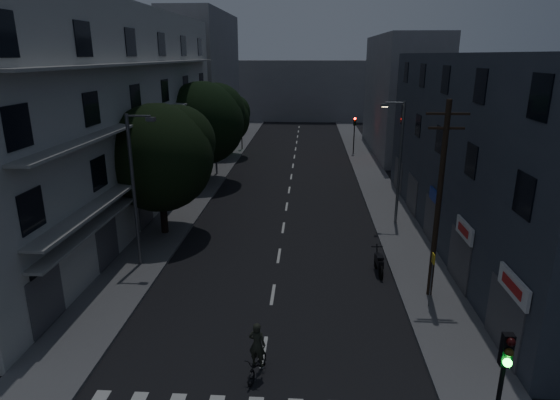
# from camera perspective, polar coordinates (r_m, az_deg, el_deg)

# --- Properties ---
(ground) EXTENTS (160.00, 160.00, 0.00)m
(ground) POSITION_cam_1_polar(r_m,az_deg,el_deg) (39.88, 1.16, 1.43)
(ground) COLOR black
(ground) RESTS_ON ground
(sidewalk_left) EXTENTS (3.00, 90.00, 0.15)m
(sidewalk_left) POSITION_cam_1_polar(r_m,az_deg,el_deg) (40.85, -9.41, 1.69)
(sidewalk_left) COLOR #565659
(sidewalk_left) RESTS_ON ground
(sidewalk_right) EXTENTS (3.00, 90.00, 0.15)m
(sidewalk_right) POSITION_cam_1_polar(r_m,az_deg,el_deg) (40.27, 11.89, 1.32)
(sidewalk_right) COLOR #565659
(sidewalk_right) RESTS_ON ground
(lane_markings) EXTENTS (0.15, 60.50, 0.01)m
(lane_markings) POSITION_cam_1_polar(r_m,az_deg,el_deg) (45.92, 1.49, 3.56)
(lane_markings) COLOR beige
(lane_markings) RESTS_ON ground
(building_left) EXTENTS (7.00, 36.00, 14.00)m
(building_left) POSITION_cam_1_polar(r_m,az_deg,el_deg) (34.36, -20.00, 9.74)
(building_left) COLOR #AEAEA9
(building_left) RESTS_ON ground
(building_right) EXTENTS (6.19, 28.00, 11.00)m
(building_right) POSITION_cam_1_polar(r_m,az_deg,el_deg) (29.74, 24.10, 5.31)
(building_right) COLOR #2D323D
(building_right) RESTS_ON ground
(building_far_left) EXTENTS (6.00, 20.00, 16.00)m
(building_far_left) POSITION_cam_1_polar(r_m,az_deg,el_deg) (62.88, -9.21, 14.44)
(building_far_left) COLOR slate
(building_far_left) RESTS_ON ground
(building_far_right) EXTENTS (6.00, 20.00, 13.00)m
(building_far_right) POSITION_cam_1_polar(r_m,az_deg,el_deg) (56.48, 14.52, 12.29)
(building_far_right) COLOR slate
(building_far_right) RESTS_ON ground
(building_far_end) EXTENTS (24.00, 8.00, 10.00)m
(building_far_end) POSITION_cam_1_polar(r_m,az_deg,el_deg) (83.55, 2.53, 13.23)
(building_far_end) COLOR slate
(building_far_end) RESTS_ON ground
(tree_near) EXTENTS (6.54, 6.54, 8.07)m
(tree_near) POSITION_cam_1_polar(r_m,az_deg,el_deg) (29.24, -14.36, 5.51)
(tree_near) COLOR black
(tree_near) RESTS_ON sidewalk_left
(tree_mid) EXTENTS (7.05, 7.05, 8.67)m
(tree_mid) POSITION_cam_1_polar(r_m,az_deg,el_deg) (41.01, -9.26, 9.61)
(tree_mid) COLOR black
(tree_mid) RESTS_ON sidewalk_left
(tree_far) EXTENTS (5.51, 5.51, 6.81)m
(tree_far) POSITION_cam_1_polar(r_m,az_deg,el_deg) (51.96, -6.71, 10.01)
(tree_far) COLOR black
(tree_far) RESTS_ON sidewalk_left
(traffic_signal_near) EXTENTS (0.28, 0.37, 4.10)m
(traffic_signal_near) POSITION_cam_1_polar(r_m,az_deg,el_deg) (13.97, 25.56, -18.61)
(traffic_signal_near) COLOR black
(traffic_signal_near) RESTS_ON sidewalk_right
(traffic_signal_far_right) EXTENTS (0.28, 0.37, 4.10)m
(traffic_signal_far_right) POSITION_cam_1_polar(r_m,az_deg,el_deg) (53.45, 9.06, 8.69)
(traffic_signal_far_right) COLOR black
(traffic_signal_far_right) RESTS_ON sidewalk_right
(traffic_signal_far_left) EXTENTS (0.28, 0.37, 4.10)m
(traffic_signal_far_left) POSITION_cam_1_polar(r_m,az_deg,el_deg) (55.75, -4.72, 9.20)
(traffic_signal_far_left) COLOR black
(traffic_signal_far_left) RESTS_ON sidewalk_left
(street_lamp_left_near) EXTENTS (1.51, 0.25, 8.00)m
(street_lamp_left_near) POSITION_cam_1_polar(r_m,az_deg,el_deg) (24.97, -17.23, 1.88)
(street_lamp_left_near) COLOR #525359
(street_lamp_left_near) RESTS_ON sidewalk_left
(street_lamp_right) EXTENTS (1.51, 0.25, 8.00)m
(street_lamp_right) POSITION_cam_1_polar(r_m,az_deg,el_deg) (31.15, 14.25, 5.09)
(street_lamp_right) COLOR #5B5F62
(street_lamp_right) RESTS_ON sidewalk_right
(street_lamp_left_far) EXTENTS (1.51, 0.25, 8.00)m
(street_lamp_left_far) POSITION_cam_1_polar(r_m,az_deg,el_deg) (43.73, -7.79, 8.85)
(street_lamp_left_far) COLOR slate
(street_lamp_left_far) RESTS_ON sidewalk_left
(utility_pole) EXTENTS (1.80, 0.24, 9.00)m
(utility_pole) POSITION_cam_1_polar(r_m,az_deg,el_deg) (21.72, 18.82, 0.21)
(utility_pole) COLOR black
(utility_pole) RESTS_ON sidewalk_right
(bus_stop_sign) EXTENTS (0.06, 0.35, 2.52)m
(bus_stop_sign) POSITION_cam_1_polar(r_m,az_deg,el_deg) (21.70, 18.06, -8.16)
(bus_stop_sign) COLOR #595B60
(bus_stop_sign) RESTS_ON sidewalk_right
(motorcycle) EXTENTS (0.61, 2.13, 1.36)m
(motorcycle) POSITION_cam_1_polar(r_m,az_deg,el_deg) (25.03, 11.95, -7.57)
(motorcycle) COLOR black
(motorcycle) RESTS_ON ground
(cyclist) EXTENTS (1.01, 1.77, 2.13)m
(cyclist) POSITION_cam_1_polar(r_m,az_deg,el_deg) (17.33, -2.78, -18.74)
(cyclist) COLOR black
(cyclist) RESTS_ON ground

